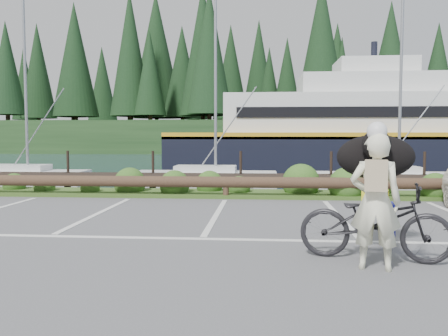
# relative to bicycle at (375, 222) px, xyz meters

# --- Properties ---
(ground) EXTENTS (72.00, 72.00, 0.00)m
(ground) POSITION_rel_bicycle_xyz_m (-2.53, 1.51, -0.53)
(ground) COLOR #515154
(harbor_backdrop) EXTENTS (170.00, 160.00, 30.00)m
(harbor_backdrop) POSITION_rel_bicycle_xyz_m (-2.14, 79.98, -0.53)
(harbor_backdrop) COLOR #192D3C
(harbor_backdrop) RESTS_ON ground
(vegetation_strip) EXTENTS (34.00, 1.60, 0.10)m
(vegetation_strip) POSITION_rel_bicycle_xyz_m (-2.53, 6.81, -0.48)
(vegetation_strip) COLOR #3D5B21
(vegetation_strip) RESTS_ON ground
(log_rail) EXTENTS (32.00, 0.30, 0.60)m
(log_rail) POSITION_rel_bicycle_xyz_m (-2.53, 6.11, -0.53)
(log_rail) COLOR #443021
(log_rail) RESTS_ON ground
(bicycle) EXTENTS (2.13, 1.13, 1.06)m
(bicycle) POSITION_rel_bicycle_xyz_m (0.00, 0.00, 0.00)
(bicycle) COLOR black
(bicycle) RESTS_ON ground
(cyclist) EXTENTS (0.71, 0.55, 1.74)m
(cyclist) POSITION_rel_bicycle_xyz_m (-0.10, -0.46, 0.34)
(cyclist) COLOR #ECECC8
(cyclist) RESTS_ON ground
(dog) EXTENTS (0.80, 1.24, 0.66)m
(dog) POSITION_rel_bicycle_xyz_m (0.14, 0.63, 0.86)
(dog) COLOR black
(dog) RESTS_ON bicycle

